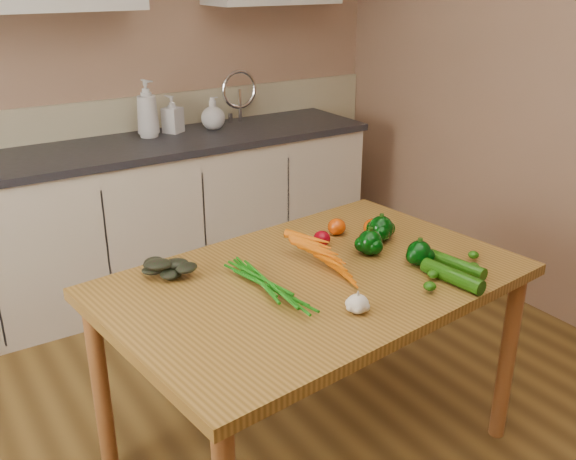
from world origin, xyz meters
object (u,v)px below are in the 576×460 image
(tomato_a, at_px, (322,238))
(leafy_greens, at_px, (163,266))
(garlic_bulb, at_px, (358,304))
(zucchini_a, at_px, (454,264))
(soap_bottle_a, at_px, (147,109))
(soap_bottle_c, at_px, (213,113))
(pepper_a, at_px, (370,243))
(zucchini_b, at_px, (452,276))
(pepper_b, at_px, (381,229))
(pepper_c, at_px, (419,253))
(soap_bottle_b, at_px, (172,114))
(tomato_c, at_px, (373,228))
(carrot_bunch, at_px, (306,265))
(table, at_px, (314,298))
(tomato_b, at_px, (337,227))

(tomato_a, bearing_deg, leafy_greens, 175.02)
(garlic_bulb, distance_m, zucchini_a, 0.49)
(soap_bottle_a, height_order, zucchini_a, soap_bottle_a)
(soap_bottle_c, height_order, tomato_a, soap_bottle_c)
(leafy_greens, height_order, zucchini_a, leafy_greens)
(pepper_a, bearing_deg, tomato_a, 122.67)
(zucchini_b, bearing_deg, soap_bottle_a, 97.29)
(leafy_greens, distance_m, zucchini_a, 1.04)
(pepper_b, relative_size, zucchini_a, 0.41)
(garlic_bulb, xyz_separation_m, tomato_a, (0.21, 0.50, 0.00))
(pepper_b, bearing_deg, pepper_a, -146.50)
(garlic_bulb, height_order, pepper_c, pepper_c)
(soap_bottle_b, height_order, garlic_bulb, soap_bottle_b)
(garlic_bulb, xyz_separation_m, zucchini_b, (0.40, -0.02, -0.00))
(pepper_b, bearing_deg, garlic_bulb, -137.18)
(garlic_bulb, xyz_separation_m, tomato_c, (0.45, 0.46, 0.01))
(carrot_bunch, height_order, zucchini_b, carrot_bunch)
(soap_bottle_c, xyz_separation_m, tomato_c, (-0.09, -1.62, -0.17))
(garlic_bulb, distance_m, tomato_c, 0.64)
(table, relative_size, zucchini_b, 6.49)
(soap_bottle_a, bearing_deg, leafy_greens, -128.66)
(soap_bottle_a, xyz_separation_m, tomato_c, (0.31, -1.64, -0.24))
(tomato_b, height_order, zucchini_a, tomato_b)
(soap_bottle_a, height_order, tomato_a, soap_bottle_a)
(soap_bottle_c, bearing_deg, soap_bottle_b, 82.19)
(carrot_bunch, distance_m, zucchini_a, 0.54)
(table, distance_m, pepper_b, 0.45)
(pepper_a, bearing_deg, soap_bottle_b, 90.85)
(pepper_b, relative_size, tomato_b, 1.35)
(carrot_bunch, distance_m, pepper_b, 0.44)
(soap_bottle_a, bearing_deg, tomato_b, -101.41)
(garlic_bulb, bearing_deg, tomato_c, 45.86)
(pepper_c, relative_size, tomato_b, 1.24)
(soap_bottle_c, height_order, zucchini_a, soap_bottle_c)
(soap_bottle_c, height_order, zucchini_b, soap_bottle_c)
(pepper_b, distance_m, zucchini_b, 0.43)
(pepper_a, relative_size, tomato_c, 1.16)
(leafy_greens, height_order, tomato_a, leafy_greens)
(table, height_order, zucchini_b, zucchini_b)
(table, bearing_deg, zucchini_b, -46.10)
(pepper_b, height_order, tomato_c, pepper_b)
(carrot_bunch, height_order, garlic_bulb, carrot_bunch)
(pepper_a, xyz_separation_m, zucchini_b, (0.08, -0.35, -0.02))
(soap_bottle_c, distance_m, carrot_bunch, 1.85)
(tomato_a, height_order, zucchini_a, tomato_a)
(zucchini_b, bearing_deg, soap_bottle_c, 86.35)
(soap_bottle_b, bearing_deg, carrot_bunch, 50.53)
(soap_bottle_b, height_order, leafy_greens, soap_bottle_b)
(soap_bottle_b, distance_m, soap_bottle_c, 0.25)
(leafy_greens, distance_m, pepper_c, 0.93)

